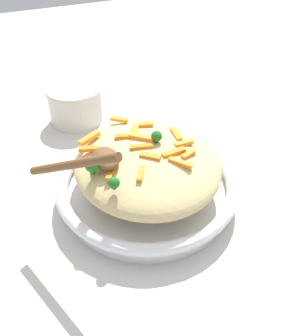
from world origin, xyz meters
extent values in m
plane|color=beige|center=(0.00, 0.00, 0.00)|extent=(2.40, 2.40, 0.00)
cylinder|color=silver|center=(0.00, 0.00, 0.01)|extent=(0.29, 0.29, 0.03)
torus|color=silver|center=(0.00, 0.00, 0.04)|extent=(0.31, 0.31, 0.02)
torus|color=black|center=(0.00, 0.00, 0.04)|extent=(0.30, 0.30, 0.00)
ellipsoid|color=#D1BA7A|center=(0.00, 0.00, 0.08)|extent=(0.26, 0.24, 0.07)
cube|color=orange|center=(-0.06, -0.03, 0.11)|extent=(0.03, 0.03, 0.01)
cube|color=orange|center=(0.10, 0.01, 0.11)|extent=(0.03, 0.03, 0.01)
cube|color=orange|center=(0.06, -0.02, 0.11)|extent=(0.02, 0.03, 0.01)
cube|color=orange|center=(-0.03, 0.07, 0.11)|extent=(0.04, 0.03, 0.01)
cube|color=orange|center=(0.05, 0.00, 0.11)|extent=(0.03, 0.02, 0.01)
cube|color=orange|center=(-0.04, -0.05, 0.11)|extent=(0.02, 0.03, 0.01)
cube|color=orange|center=(-0.01, -0.06, 0.11)|extent=(0.01, 0.03, 0.01)
cube|color=orange|center=(0.06, 0.08, 0.11)|extent=(0.03, 0.04, 0.01)
cube|color=orange|center=(-0.03, -0.03, 0.11)|extent=(0.01, 0.04, 0.01)
cube|color=orange|center=(0.04, 0.09, 0.11)|extent=(0.02, 0.03, 0.01)
cube|color=orange|center=(0.04, 0.03, 0.11)|extent=(0.02, 0.03, 0.01)
cube|color=orange|center=(0.00, 0.01, 0.11)|extent=(0.02, 0.04, 0.01)
cube|color=orange|center=(0.02, -0.06, 0.11)|extent=(0.04, 0.01, 0.01)
cube|color=orange|center=(-0.05, 0.03, 0.11)|extent=(0.03, 0.02, 0.01)
cube|color=orange|center=(-0.03, 0.01, 0.11)|extent=(0.03, 0.03, 0.01)
cube|color=orange|center=(0.02, 0.00, 0.11)|extent=(0.04, 0.04, 0.01)
cylinder|color=#205B1C|center=(-0.02, 0.10, 0.11)|extent=(0.01, 0.01, 0.01)
sphere|color=#236B23|center=(-0.02, 0.10, 0.12)|extent=(0.02, 0.02, 0.02)
cylinder|color=#205B1C|center=(-0.06, 0.08, 0.11)|extent=(0.01, 0.01, 0.00)
sphere|color=#236B23|center=(-0.06, 0.08, 0.11)|extent=(0.02, 0.02, 0.02)
cylinder|color=#205B1C|center=(0.01, -0.02, 0.11)|extent=(0.01, 0.01, 0.01)
sphere|color=#236B23|center=(0.01, -0.02, 0.12)|extent=(0.02, 0.02, 0.02)
ellipsoid|color=brown|center=(-0.01, 0.07, 0.12)|extent=(0.06, 0.04, 0.02)
cylinder|color=brown|center=(-0.06, 0.13, 0.16)|extent=(0.13, 0.11, 0.09)
cylinder|color=beige|center=(0.30, 0.05, 0.04)|extent=(0.12, 0.12, 0.08)
torus|color=beige|center=(0.30, 0.05, 0.08)|extent=(0.12, 0.12, 0.01)
camera|label=1|loc=(-0.44, 0.19, 0.46)|focal=39.45mm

